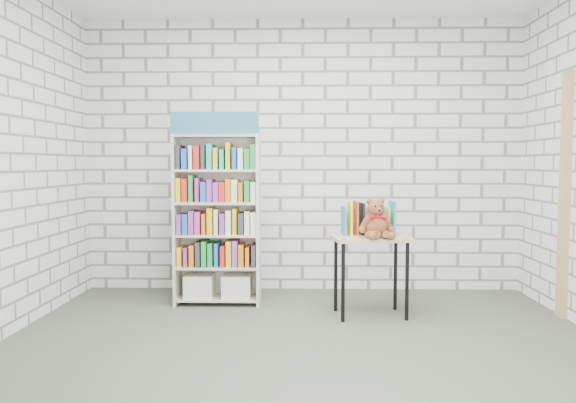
{
  "coord_description": "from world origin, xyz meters",
  "views": [
    {
      "loc": [
        -0.01,
        -3.85,
        1.32
      ],
      "look_at": [
        -0.13,
        0.95,
        0.99
      ],
      "focal_mm": 35.0,
      "sensor_mm": 36.0,
      "label": 1
    }
  ],
  "objects": [
    {
      "name": "teddy_bear",
      "position": [
        0.62,
        0.87,
        0.83
      ],
      "size": [
        0.31,
        0.3,
        0.34
      ],
      "color": "maroon",
      "rests_on": "display_table"
    },
    {
      "name": "ground",
      "position": [
        0.0,
        0.0,
        0.0
      ],
      "size": [
        4.5,
        4.5,
        0.0
      ],
      "primitive_type": "plane",
      "color": "#434A3E",
      "rests_on": "ground"
    },
    {
      "name": "display_table",
      "position": [
        0.59,
        0.96,
        0.6
      ],
      "size": [
        0.69,
        0.52,
        0.69
      ],
      "color": "tan",
      "rests_on": "ground"
    },
    {
      "name": "table_books",
      "position": [
        0.58,
        1.07,
        0.83
      ],
      "size": [
        0.47,
        0.25,
        0.27
      ],
      "color": "teal",
      "rests_on": "display_table"
    },
    {
      "name": "bookshelf",
      "position": [
        -0.79,
        1.36,
        0.82
      ],
      "size": [
        0.8,
        0.31,
        1.79
      ],
      "color": "beige",
      "rests_on": "ground"
    },
    {
      "name": "door_trim",
      "position": [
        2.23,
        0.95,
        1.05
      ],
      "size": [
        0.05,
        0.12,
        2.1
      ],
      "primitive_type": "cube",
      "color": "tan",
      "rests_on": "ground"
    },
    {
      "name": "room_shell",
      "position": [
        0.0,
        0.0,
        1.78
      ],
      "size": [
        4.52,
        4.02,
        2.81
      ],
      "color": "silver",
      "rests_on": "ground"
    }
  ]
}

